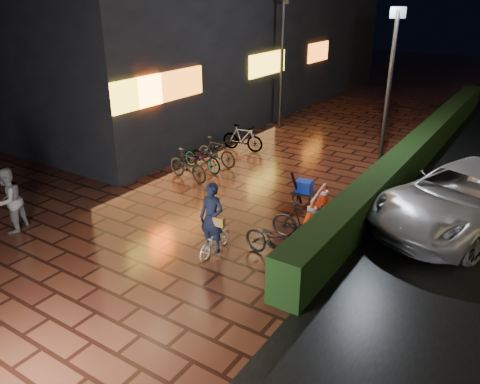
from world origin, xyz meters
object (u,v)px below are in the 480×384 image
Objects in this scene: bystander_person at (9,201)px; cart_assembly at (303,188)px; cyclist at (213,229)px; van at (465,198)px; traffic_barrier at (318,203)px.

bystander_person is 1.50× the size of cart_assembly.
cyclist is 3.35m from cart_assembly.
van reaches higher than cart_assembly.
cart_assembly is at bearing -143.52° from van.
bystander_person is 4.99m from cyclist.
cyclist is at bearing -113.68° from van.
traffic_barrier is at bearing -19.85° from cart_assembly.
bystander_person is at bearing -135.61° from cart_assembly.
traffic_barrier is at bearing 112.04° from bystander_person.
cart_assembly is at bearing 160.15° from traffic_barrier.
cyclist is at bearing -98.82° from cart_assembly.
bystander_person is at bearing -124.95° from van.
cart_assembly is at bearing 115.92° from bystander_person.
van is at bearing 106.06° from bystander_person.
cyclist is 1.11× the size of traffic_barrier.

